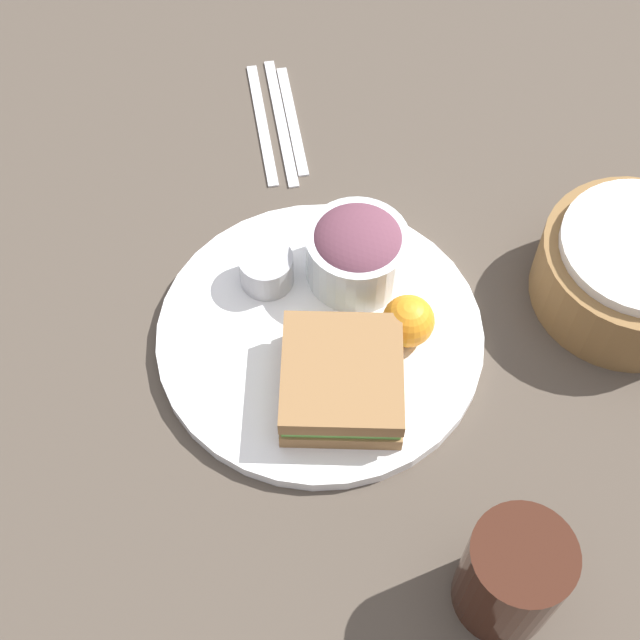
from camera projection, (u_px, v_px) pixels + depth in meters
The scene contains 11 objects.
ground_plane at pixel (320, 338), 0.89m from camera, with size 4.00×4.00×0.00m, color #4C4238.
plate at pixel (320, 335), 0.89m from camera, with size 0.32×0.32×0.01m, color white.
sandwich at pixel (342, 379), 0.82m from camera, with size 0.14×0.13×0.05m.
salad_bowl at pixel (357, 250), 0.89m from camera, with size 0.10×0.10×0.07m.
dressing_cup at pixel (266, 269), 0.90m from camera, with size 0.06×0.06×0.04m, color #B7B7BC.
orange_wedge at pixel (408, 321), 0.86m from camera, with size 0.05×0.05×0.05m, color orange.
drink_glass at pixel (512, 576), 0.71m from camera, with size 0.08×0.08×0.11m, color #38190F.
bread_basket at pixel (632, 270), 0.89m from camera, with size 0.19×0.19×0.09m.
fork at pixel (262, 123), 1.05m from camera, with size 0.20×0.01×0.01m, color silver.
knife at pixel (277, 121), 1.05m from camera, with size 0.21×0.01×0.01m, color silver.
spoon at pixel (292, 119), 1.05m from camera, with size 0.18×0.01×0.01m, color silver.
Camera 1 is at (0.46, -0.07, 0.76)m, focal length 50.00 mm.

